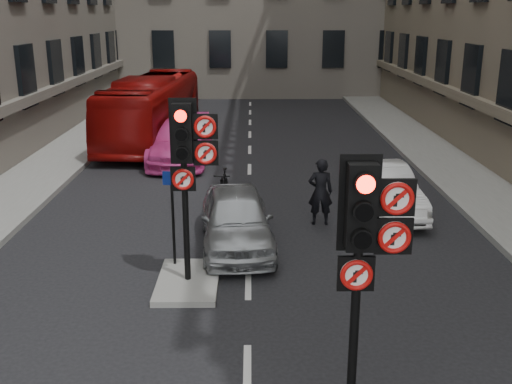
{
  "coord_description": "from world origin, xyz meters",
  "views": [
    {
      "loc": [
        0.07,
        -5.9,
        5.23
      ],
      "look_at": [
        0.14,
        2.77,
        2.6
      ],
      "focal_mm": 42.0,
      "sensor_mm": 36.0,
      "label": 1
    }
  ],
  "objects_px": {
    "car_white": "(383,189)",
    "bus_red": "(152,109)",
    "signal_near": "(366,235)",
    "info_sign": "(172,205)",
    "motorcycle": "(224,187)",
    "car_pink": "(181,141)",
    "motorcyclist": "(320,192)",
    "signal_far": "(188,152)",
    "car_silver": "(236,219)"
  },
  "relations": [
    {
      "from": "bus_red",
      "to": "motorcycle",
      "type": "xyz_separation_m",
      "value": [
        3.31,
        -8.47,
        -0.86
      ]
    },
    {
      "from": "bus_red",
      "to": "info_sign",
      "type": "height_order",
      "value": "bus_red"
    },
    {
      "from": "signal_far",
      "to": "car_pink",
      "type": "xyz_separation_m",
      "value": [
        -1.36,
        10.21,
        -1.98
      ]
    },
    {
      "from": "motorcycle",
      "to": "motorcyclist",
      "type": "bearing_deg",
      "value": -29.32
    },
    {
      "from": "car_white",
      "to": "car_pink",
      "type": "relative_size",
      "value": 0.79
    },
    {
      "from": "bus_red",
      "to": "info_sign",
      "type": "relative_size",
      "value": 4.77
    },
    {
      "from": "signal_near",
      "to": "car_silver",
      "type": "xyz_separation_m",
      "value": [
        -1.77,
        6.01,
        -1.91
      ]
    },
    {
      "from": "signal_near",
      "to": "bus_red",
      "type": "xyz_separation_m",
      "value": [
        -5.52,
        17.71,
        -1.24
      ]
    },
    {
      "from": "car_white",
      "to": "bus_red",
      "type": "bearing_deg",
      "value": 124.93
    },
    {
      "from": "signal_far",
      "to": "car_white",
      "type": "distance_m",
      "value": 6.79
    },
    {
      "from": "car_silver",
      "to": "motorcycle",
      "type": "bearing_deg",
      "value": 92.99
    },
    {
      "from": "car_white",
      "to": "car_silver",
      "type": "bearing_deg",
      "value": -152.3
    },
    {
      "from": "bus_red",
      "to": "motorcycle",
      "type": "distance_m",
      "value": 9.13
    },
    {
      "from": "motorcycle",
      "to": "info_sign",
      "type": "distance_m",
      "value": 4.68
    },
    {
      "from": "info_sign",
      "to": "car_white",
      "type": "bearing_deg",
      "value": 45.4
    },
    {
      "from": "car_white",
      "to": "signal_near",
      "type": "bearing_deg",
      "value": -108.48
    },
    {
      "from": "signal_near",
      "to": "motorcycle",
      "type": "relative_size",
      "value": 2.24
    },
    {
      "from": "car_pink",
      "to": "motorcycle",
      "type": "xyz_separation_m",
      "value": [
        1.76,
        -4.97,
        -0.24
      ]
    },
    {
      "from": "car_silver",
      "to": "info_sign",
      "type": "bearing_deg",
      "value": -139.77
    },
    {
      "from": "motorcycle",
      "to": "car_white",
      "type": "bearing_deg",
      "value": -5.23
    },
    {
      "from": "car_white",
      "to": "motorcyclist",
      "type": "distance_m",
      "value": 2.03
    },
    {
      "from": "car_pink",
      "to": "bus_red",
      "type": "distance_m",
      "value": 3.88
    },
    {
      "from": "signal_near",
      "to": "motorcyclist",
      "type": "xyz_separation_m",
      "value": [
        0.32,
        7.5,
        -1.72
      ]
    },
    {
      "from": "motorcyclist",
      "to": "info_sign",
      "type": "distance_m",
      "value": 4.38
    },
    {
      "from": "signal_far",
      "to": "car_pink",
      "type": "distance_m",
      "value": 10.49
    },
    {
      "from": "signal_near",
      "to": "bus_red",
      "type": "relative_size",
      "value": 0.37
    },
    {
      "from": "motorcycle",
      "to": "motorcyclist",
      "type": "relative_size",
      "value": 0.93
    },
    {
      "from": "car_pink",
      "to": "motorcycle",
      "type": "relative_size",
      "value": 3.12
    },
    {
      "from": "car_white",
      "to": "bus_red",
      "type": "relative_size",
      "value": 0.41
    },
    {
      "from": "signal_far",
      "to": "car_silver",
      "type": "height_order",
      "value": "signal_far"
    },
    {
      "from": "car_silver",
      "to": "motorcyclist",
      "type": "bearing_deg",
      "value": 30.96
    },
    {
      "from": "motorcycle",
      "to": "bus_red",
      "type": "bearing_deg",
      "value": 116.68
    },
    {
      "from": "car_silver",
      "to": "car_pink",
      "type": "height_order",
      "value": "car_pink"
    },
    {
      "from": "car_white",
      "to": "car_pink",
      "type": "xyz_separation_m",
      "value": [
        -6.06,
        5.77,
        0.07
      ]
    },
    {
      "from": "signal_near",
      "to": "info_sign",
      "type": "xyz_separation_m",
      "value": [
        -3.04,
        4.74,
        -1.16
      ]
    },
    {
      "from": "car_silver",
      "to": "info_sign",
      "type": "xyz_separation_m",
      "value": [
        -1.27,
        -1.27,
        0.75
      ]
    },
    {
      "from": "car_white",
      "to": "motorcycle",
      "type": "relative_size",
      "value": 2.46
    },
    {
      "from": "car_silver",
      "to": "motorcycle",
      "type": "distance_m",
      "value": 3.27
    },
    {
      "from": "signal_far",
      "to": "car_white",
      "type": "relative_size",
      "value": 0.91
    },
    {
      "from": "info_sign",
      "to": "bus_red",
      "type": "bearing_deg",
      "value": 110.45
    },
    {
      "from": "signal_near",
      "to": "car_silver",
      "type": "distance_m",
      "value": 6.55
    },
    {
      "from": "signal_far",
      "to": "motorcyclist",
      "type": "bearing_deg",
      "value": 50.2
    },
    {
      "from": "signal_near",
      "to": "info_sign",
      "type": "distance_m",
      "value": 5.75
    },
    {
      "from": "motorcycle",
      "to": "motorcyclist",
      "type": "xyz_separation_m",
      "value": [
        2.52,
        -1.74,
        0.38
      ]
    },
    {
      "from": "signal_near",
      "to": "motorcyclist",
      "type": "height_order",
      "value": "signal_near"
    },
    {
      "from": "car_pink",
      "to": "motorcyclist",
      "type": "xyz_separation_m",
      "value": [
        4.28,
        -6.71,
        0.14
      ]
    },
    {
      "from": "motorcycle",
      "to": "motorcyclist",
      "type": "distance_m",
      "value": 3.09
    },
    {
      "from": "motorcycle",
      "to": "info_sign",
      "type": "relative_size",
      "value": 0.79
    },
    {
      "from": "signal_near",
      "to": "signal_far",
      "type": "relative_size",
      "value": 1.0
    },
    {
      "from": "bus_red",
      "to": "motorcycle",
      "type": "relative_size",
      "value": 6.03
    }
  ]
}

